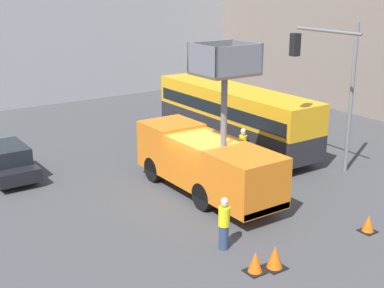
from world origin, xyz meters
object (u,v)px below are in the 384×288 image
Objects in this scene: road_worker_directing at (243,147)px; traffic_cone_near_truck at (368,224)px; road_worker_near_truck at (224,224)px; traffic_cone_far_side at (255,263)px; parked_car_curbside at (6,161)px; city_bus at (234,112)px; traffic_light_pole at (334,76)px; traffic_cone_mid_road at (275,258)px; utility_truck at (206,159)px.

traffic_cone_near_truck is (-0.80, -7.85, -0.65)m from road_worker_directing.
traffic_cone_near_truck is at bearing -57.55° from road_worker_directing.
road_worker_near_truck reaches higher than traffic_cone_near_truck.
parked_car_curbside reaches higher than traffic_cone_far_side.
traffic_light_pole is at bearing -162.54° from city_bus.
city_bus is 12.73m from traffic_cone_mid_road.
traffic_cone_far_side is at bearing -89.24° from road_worker_directing.
city_bus reaches higher than traffic_cone_mid_road.
parked_car_curbside is at bearing 109.31° from traffic_cone_mid_road.
parked_car_curbside is at bearing 91.58° from city_bus.
city_bus is (5.22, 4.64, 0.28)m from utility_truck.
traffic_light_pole reaches higher than road_worker_directing.
road_worker_near_truck is (-8.04, -2.77, -3.66)m from traffic_light_pole.
road_worker_near_truck is 2.02m from traffic_cone_mid_road.
city_bus is 5.86× the size of road_worker_near_truck.
traffic_cone_mid_road is 13.41m from parked_car_curbside.
road_worker_directing is at bearing 19.70° from road_worker_near_truck.
parked_car_curbside is (-6.12, 6.70, -0.79)m from utility_truck.
parked_car_curbside is at bearing 83.59° from road_worker_near_truck.
road_worker_near_truck is 0.97× the size of road_worker_directing.
traffic_light_pole reaches higher than utility_truck.
road_worker_directing reaches higher than traffic_cone_mid_road.
road_worker_directing is at bearing 160.45° from city_bus.
traffic_cone_far_side is 0.15× the size of parked_car_curbside.
traffic_cone_far_side is at bearing -120.21° from road_worker_near_truck.
utility_truck is 1.71× the size of parked_car_curbside.
city_bus is 11.03m from traffic_cone_near_truck.
parked_car_curbside is at bearing -168.37° from road_worker_directing.
traffic_cone_far_side is at bearing 177.89° from traffic_cone_near_truck.
traffic_light_pole is 10.23m from traffic_cone_far_side.
road_worker_near_truck is (-2.23, -4.09, -0.66)m from utility_truck.
road_worker_directing is 9.41m from traffic_cone_mid_road.
city_bus is at bearing 76.80° from traffic_cone_near_truck.
road_worker_near_truck is at bearing -95.81° from road_worker_directing.
traffic_cone_mid_road is 1.10× the size of traffic_cone_far_side.
road_worker_directing is (-2.28, 3.18, -3.63)m from traffic_light_pole.
utility_truck reaches higher than road_worker_near_truck.
utility_truck is 3.99× the size of road_worker_directing.
road_worker_near_truck is 1.82m from traffic_cone_far_side.
traffic_light_pole is 10.11× the size of traffic_cone_far_side.
city_bus is at bearing 56.87° from traffic_cone_mid_road.
traffic_light_pole is at bearing 31.70° from traffic_cone_mid_road.
traffic_cone_mid_road is at bearing -148.30° from traffic_light_pole.
traffic_cone_mid_road is (-5.22, -7.81, -0.59)m from road_worker_directing.
traffic_cone_mid_road is (0.54, -1.86, -0.56)m from road_worker_near_truck.
road_worker_directing is (-1.70, -2.78, -0.91)m from city_bus.
road_worker_near_truck is 2.47× the size of traffic_cone_mid_road.
utility_truck is 6.31m from traffic_cone_mid_road.
traffic_cone_far_side is (-5.08, 0.19, 0.02)m from traffic_cone_near_truck.
traffic_light_pole is 9.77m from traffic_cone_mid_road.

